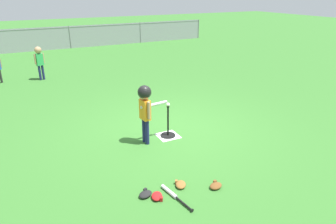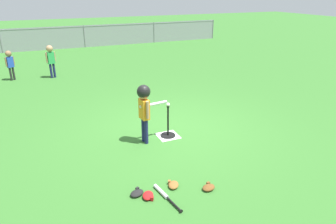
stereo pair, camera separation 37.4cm
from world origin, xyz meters
name	(u,v)px [view 1 (the left image)]	position (x,y,z in m)	size (l,w,h in m)	color
ground_plane	(172,128)	(0.00, 0.00, 0.00)	(60.00, 60.00, 0.00)	#336B28
home_plate	(168,136)	(-0.26, -0.29, 0.00)	(0.44, 0.44, 0.01)	white
batting_tee	(168,131)	(-0.26, -0.29, 0.11)	(0.32, 0.32, 0.68)	black
baseball_on_tee	(168,105)	(-0.26, -0.29, 0.71)	(0.07, 0.07, 0.07)	white
batter_child	(145,103)	(-0.80, -0.35, 0.87)	(0.64, 0.35, 1.22)	#191E4C
fielder_deep_right	(39,59)	(-2.11, 5.61, 0.73)	(0.33, 0.23, 1.14)	#191E4C
spare_bat_silver	(172,194)	(-1.15, -2.12, 0.03)	(0.17, 0.73, 0.06)	silver
glove_by_plate	(216,186)	(-0.44, -2.26, 0.04)	(0.25, 0.22, 0.07)	brown
glove_near_bats	(181,184)	(-0.92, -1.97, 0.04)	(0.25, 0.27, 0.07)	brown
glove_tossed_aside	(145,194)	(-1.51, -1.94, 0.04)	(0.26, 0.23, 0.07)	black
glove_outfield_drop	(157,196)	(-1.38, -2.07, 0.04)	(0.25, 0.27, 0.07)	#B21919
outfield_fence	(70,36)	(0.00, 11.39, 0.62)	(16.06, 0.06, 1.15)	slate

